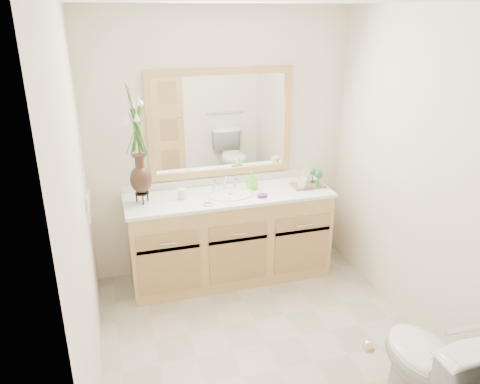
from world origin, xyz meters
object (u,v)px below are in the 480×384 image
object	(u,v)px
toilet	(430,369)
tray	(307,185)
soap_bottle	(252,181)
tumbler	(182,194)
flower_vase	(137,134)

from	to	relation	value
toilet	tray	size ratio (longest dim) A/B	2.51
toilet	soap_bottle	bearing A→B (deg)	-76.60
soap_bottle	tumbler	bearing A→B (deg)	164.06
tumbler	tray	distance (m)	1.17
flower_vase	tumbler	xyz separation A→B (m)	(0.34, -0.01, -0.55)
toilet	tumbler	xyz separation A→B (m)	(-1.12, 1.94, 0.51)
tray	tumbler	bearing A→B (deg)	-179.55
tumbler	soap_bottle	distance (m)	0.65
soap_bottle	tray	distance (m)	0.53
toilet	flower_vase	distance (m)	2.66
flower_vase	tray	bearing A→B (deg)	-1.20
tumbler	tray	size ratio (longest dim) A/B	0.30
toilet	flower_vase	size ratio (longest dim) A/B	0.86
toilet	soap_bottle	distance (m)	2.12
toilet	tray	world-z (taller)	tray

